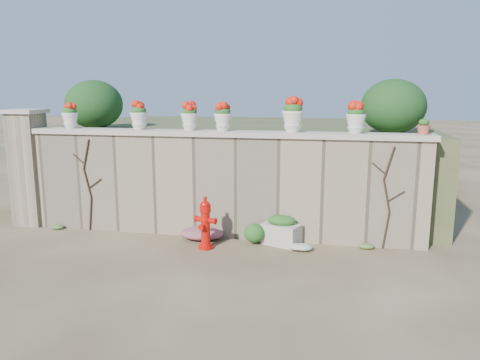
% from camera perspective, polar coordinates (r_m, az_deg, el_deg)
% --- Properties ---
extents(ground, '(80.00, 80.00, 0.00)m').
position_cam_1_polar(ground, '(7.91, -5.95, -10.52)').
color(ground, '#4F3F27').
rests_on(ground, ground).
extents(stone_wall, '(8.00, 0.40, 2.00)m').
position_cam_1_polar(stone_wall, '(9.29, -2.81, -0.77)').
color(stone_wall, gray).
rests_on(stone_wall, ground).
extents(wall_cap, '(8.10, 0.52, 0.10)m').
position_cam_1_polar(wall_cap, '(9.13, -2.87, 5.69)').
color(wall_cap, '#BFB2A1').
rests_on(wall_cap, stone_wall).
extents(gate_pillar, '(0.72, 0.72, 2.48)m').
position_cam_1_polar(gate_pillar, '(11.00, -24.29, 1.47)').
color(gate_pillar, gray).
rests_on(gate_pillar, ground).
extents(raised_fill, '(9.00, 6.00, 2.00)m').
position_cam_1_polar(raised_fill, '(12.37, 0.79, 2.21)').
color(raised_fill, '#384C23').
rests_on(raised_fill, ground).
extents(back_shrub_left, '(1.30, 1.30, 1.10)m').
position_cam_1_polar(back_shrub_left, '(11.40, -17.35, 8.79)').
color(back_shrub_left, '#143814').
rests_on(back_shrub_left, raised_fill).
extents(back_shrub_right, '(1.30, 1.30, 1.10)m').
position_cam_1_polar(back_shrub_right, '(10.09, 18.18, 8.52)').
color(back_shrub_right, '#143814').
rests_on(back_shrub_right, raised_fill).
extents(vine_left, '(0.60, 0.04, 1.91)m').
position_cam_1_polar(vine_left, '(10.07, -18.03, -0.43)').
color(vine_left, black).
rests_on(vine_left, ground).
extents(vine_right, '(0.60, 0.04, 1.91)m').
position_cam_1_polar(vine_right, '(8.86, 17.52, -1.91)').
color(vine_right, black).
rests_on(vine_right, ground).
extents(fire_hydrant, '(0.43, 0.30, 0.98)m').
position_cam_1_polar(fire_hydrant, '(8.61, -4.25, -5.20)').
color(fire_hydrant, red).
rests_on(fire_hydrant, ground).
extents(planter_box, '(0.79, 0.63, 0.57)m').
position_cam_1_polar(planter_box, '(8.91, 5.08, -6.21)').
color(planter_box, '#BFB2A1').
rests_on(planter_box, ground).
extents(green_shrub, '(0.52, 0.47, 0.50)m').
position_cam_1_polar(green_shrub, '(8.92, 1.56, -6.24)').
color(green_shrub, '#1E5119').
rests_on(green_shrub, ground).
extents(magenta_clump, '(1.03, 0.69, 0.28)m').
position_cam_1_polar(magenta_clump, '(9.18, -5.13, -6.50)').
color(magenta_clump, '#C02677').
rests_on(magenta_clump, ground).
extents(white_flowers, '(0.48, 0.39, 0.17)m').
position_cam_1_polar(white_flowers, '(8.65, 7.52, -8.04)').
color(white_flowers, white).
rests_on(white_flowers, ground).
extents(urn_pot_0, '(0.33, 0.33, 0.52)m').
position_cam_1_polar(urn_pot_0, '(10.32, -20.01, 7.37)').
color(urn_pot_0, silver).
rests_on(urn_pot_0, wall_cap).
extents(urn_pot_1, '(0.35, 0.35, 0.55)m').
position_cam_1_polar(urn_pot_1, '(9.62, -12.23, 7.65)').
color(urn_pot_1, silver).
rests_on(urn_pot_1, wall_cap).
extents(urn_pot_2, '(0.34, 0.34, 0.54)m').
position_cam_1_polar(urn_pot_2, '(9.26, -6.18, 7.67)').
color(urn_pot_2, silver).
rests_on(urn_pot_2, wall_cap).
extents(urn_pot_3, '(0.34, 0.34, 0.54)m').
position_cam_1_polar(urn_pot_3, '(9.08, -2.11, 7.67)').
color(urn_pot_3, silver).
rests_on(urn_pot_3, wall_cap).
extents(urn_pot_4, '(0.41, 0.41, 0.64)m').
position_cam_1_polar(urn_pot_4, '(8.86, 6.47, 7.86)').
color(urn_pot_4, silver).
rests_on(urn_pot_4, wall_cap).
extents(urn_pot_5, '(0.36, 0.36, 0.57)m').
position_cam_1_polar(urn_pot_5, '(8.84, 13.95, 7.35)').
color(urn_pot_5, silver).
rests_on(urn_pot_5, wall_cap).
extents(terracotta_pot, '(0.23, 0.23, 0.27)m').
position_cam_1_polar(terracotta_pot, '(8.98, 21.48, 5.97)').
color(terracotta_pot, '#B64E37').
rests_on(terracotta_pot, wall_cap).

